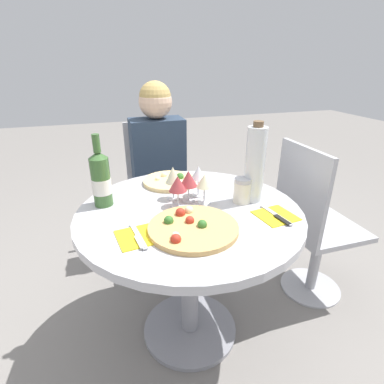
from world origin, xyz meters
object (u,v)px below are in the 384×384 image
at_px(dining_table, 190,237).
at_px(tall_carafe, 255,164).
at_px(chair_behind_diner, 158,190).
at_px(wine_bottle, 101,179).
at_px(seated_diner, 161,183).
at_px(chair_empty_side, 312,228).
at_px(pizza_large, 192,227).

height_order(dining_table, tall_carafe, tall_carafe).
height_order(chair_behind_diner, wine_bottle, wine_bottle).
bearing_deg(dining_table, chair_behind_diner, 88.70).
distance_m(chair_behind_diner, tall_carafe, 1.00).
relative_size(dining_table, seated_diner, 0.81).
bearing_deg(chair_empty_side, dining_table, -83.93).
distance_m(chair_behind_diner, chair_empty_side, 1.06).
bearing_deg(chair_behind_diner, seated_diner, 90.00).
bearing_deg(chair_empty_side, tall_carafe, -80.75).
height_order(pizza_large, wine_bottle, wine_bottle).
distance_m(chair_behind_diner, seated_diner, 0.18).
xyz_separation_m(seated_diner, pizza_large, (-0.06, -0.88, 0.17)).
relative_size(dining_table, pizza_large, 2.81).
distance_m(dining_table, tall_carafe, 0.44).
distance_m(pizza_large, wine_bottle, 0.46).
bearing_deg(pizza_large, seated_diner, 86.10).
height_order(chair_behind_diner, seated_diner, seated_diner).
height_order(chair_empty_side, tall_carafe, tall_carafe).
bearing_deg(tall_carafe, pizza_large, -153.15).
bearing_deg(tall_carafe, chair_empty_side, 9.25).
height_order(dining_table, chair_behind_diner, chair_behind_diner).
relative_size(seated_diner, tall_carafe, 3.32).
relative_size(chair_behind_diner, pizza_large, 2.67).
bearing_deg(pizza_large, wine_bottle, 133.76).
bearing_deg(dining_table, pizza_large, -103.72).
distance_m(seated_diner, wine_bottle, 0.73).
distance_m(dining_table, wine_bottle, 0.47).
bearing_deg(wine_bottle, dining_table, -24.13).
bearing_deg(wine_bottle, chair_empty_side, -4.09).
xyz_separation_m(dining_table, seated_diner, (0.02, 0.72, -0.02)).
height_order(seated_diner, chair_empty_side, seated_diner).
bearing_deg(tall_carafe, dining_table, -178.57).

